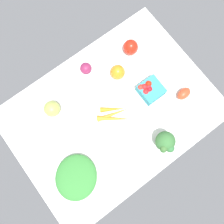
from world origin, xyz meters
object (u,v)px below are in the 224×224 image
berry_basket (150,90)px  leafy_greens_clump (76,177)px  broccoli_head (165,142)px  bell_pepper_red (131,47)px  heirloom_tomato_green (52,109)px  red_onion_center (86,68)px  carrot_bunch (113,114)px  roma_tomato (184,94)px  bell_pepper_orange (118,72)px

berry_basket → leafy_greens_clump: bearing=-166.9°
berry_basket → leafy_greens_clump: berry_basket is taller
broccoli_head → leafy_greens_clump: broccoli_head is taller
broccoli_head → bell_pepper_red: 52.88cm
heirloom_tomato_green → leafy_greens_clump: size_ratio=0.38×
red_onion_center → carrot_bunch: red_onion_center is taller
heirloom_tomato_green → broccoli_head: broccoli_head is taller
heirloom_tomato_green → carrot_bunch: heirloom_tomato_green is taller
berry_basket → carrot_bunch: (-22.50, 1.23, -2.19)cm
heirloom_tomato_green → broccoli_head: 58.31cm
broccoli_head → roma_tomato: bearing=28.7°
red_onion_center → carrot_bunch: bearing=-96.1°
carrot_bunch → bell_pepper_red: bearing=38.8°
broccoli_head → red_onion_center: bearing=98.2°
berry_basket → carrot_bunch: size_ratio=0.65×
bell_pepper_red → carrot_bunch: (-28.66, -23.04, -3.25)cm
heirloom_tomato_green → bell_pepper_orange: size_ratio=0.97×
bell_pepper_red → red_onion_center: bearing=168.8°
berry_basket → roma_tomato: (12.97, -12.00, -0.85)cm
red_onion_center → roma_tomato: red_onion_center is taller
red_onion_center → bell_pepper_orange: size_ratio=0.73×
heirloom_tomato_green → roma_tomato: 67.78cm
bell_pepper_orange → bell_pepper_red: 15.54cm
berry_basket → broccoli_head: size_ratio=0.94×
berry_basket → carrot_bunch: bearing=176.9°
berry_basket → bell_pepper_red: size_ratio=1.25×
red_onion_center → roma_tomato: (32.47, -41.37, -0.51)cm
broccoli_head → carrot_bunch: bearing=112.2°
broccoli_head → bell_pepper_red: bearing=70.4°
bell_pepper_orange → berry_basket: bearing=-65.9°
red_onion_center → heirloom_tomato_green: bearing=-163.6°
heirloom_tomato_green → bell_pepper_orange: bearing=-6.4°
bell_pepper_orange → red_onion_center: bearing=134.3°
heirloom_tomato_green → roma_tomato: heirloom_tomato_green is taller
heirloom_tomato_green → red_onion_center: bearing=16.4°
berry_basket → heirloom_tomato_green: (-45.88, 21.59, 0.69)cm
red_onion_center → bell_pepper_red: (25.66, -5.09, 1.40)cm
leafy_greens_clump → carrot_bunch: (33.11, 14.18, -1.34)cm
red_onion_center → carrot_bunch: 28.36cm
berry_basket → carrot_bunch: 22.64cm
bell_pepper_orange → leafy_greens_clump: bearing=-147.7°
heirloom_tomato_green → bell_pepper_red: bell_pepper_red is taller
broccoli_head → carrot_bunch: broccoli_head is taller
bell_pepper_red → roma_tomato: bearing=-79.4°
heirloom_tomato_green → bell_pepper_orange: 38.39cm
red_onion_center → broccoli_head: broccoli_head is taller
berry_basket → red_onion_center: size_ratio=1.81×
bell_pepper_orange → heirloom_tomato_green: bearing=173.6°
roma_tomato → leafy_greens_clump: 68.58cm
berry_basket → leafy_greens_clump: (-55.60, -12.96, -0.85)cm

